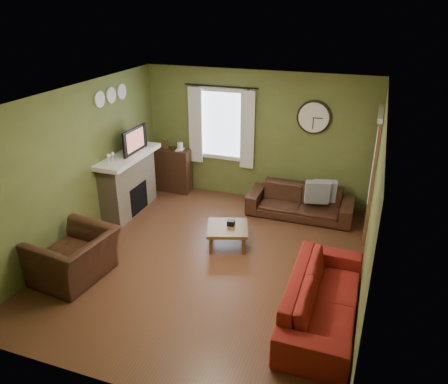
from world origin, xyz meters
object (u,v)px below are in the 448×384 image
(armchair, at_px, (74,256))
(bookshelf, at_px, (173,170))
(sofa_brown, at_px, (300,202))
(sofa_red, at_px, (323,298))
(coffee_table, at_px, (227,236))

(armchair, bearing_deg, bookshelf, -173.41)
(bookshelf, bearing_deg, armchair, -89.41)
(sofa_brown, xyz_separation_m, armchair, (-2.76, -3.12, 0.07))
(sofa_brown, xyz_separation_m, sofa_red, (0.81, -2.83, 0.03))
(sofa_brown, distance_m, sofa_red, 2.94)
(coffee_table, bearing_deg, sofa_brown, 58.14)
(bookshelf, bearing_deg, sofa_red, -40.82)
(coffee_table, bearing_deg, armchair, -138.48)
(sofa_red, height_order, coffee_table, sofa_red)
(sofa_red, xyz_separation_m, coffee_table, (-1.75, 1.32, -0.14))
(sofa_red, xyz_separation_m, armchair, (-3.57, -0.30, 0.04))
(armchair, bearing_deg, coffee_table, 137.53)
(sofa_brown, height_order, sofa_red, sofa_red)
(bookshelf, height_order, sofa_brown, bookshelf)
(armchair, distance_m, coffee_table, 2.44)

